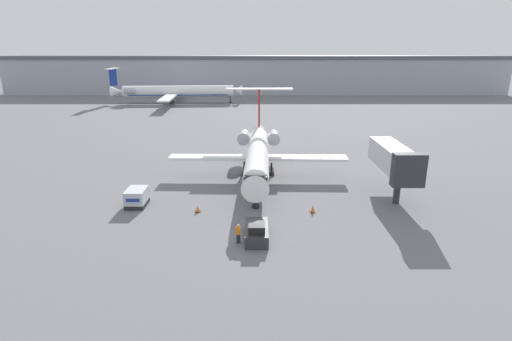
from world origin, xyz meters
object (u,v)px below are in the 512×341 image
object	(u,v)px
worker_near_tug	(239,233)
traffic_cone_right	(314,209)
pushback_tug	(257,232)
luggage_cart	(138,197)
traffic_cone_left	(198,209)
jet_bridge	(395,159)
airplane_parked_far_left	(176,91)
airplane_main	(259,152)

from	to	relation	value
worker_near_tug	traffic_cone_right	bearing A→B (deg)	42.84
pushback_tug	luggage_cart	xyz separation A→B (m)	(-12.74, 7.75, 0.25)
worker_near_tug	traffic_cone_right	xyz separation A→B (m)	(7.33, 6.80, -0.53)
luggage_cart	worker_near_tug	xyz separation A→B (m)	(11.15, -8.58, -0.00)
luggage_cart	worker_near_tug	world-z (taller)	luggage_cart
pushback_tug	traffic_cone_left	distance (m)	8.53
pushback_tug	worker_near_tug	world-z (taller)	pushback_tug
traffic_cone_left	jet_bridge	size ratio (longest dim) A/B	0.07
airplane_parked_far_left	jet_bridge	size ratio (longest dim) A/B	3.76
airplane_main	traffic_cone_left	size ratio (longest dim) A/B	37.42
airplane_main	traffic_cone_right	world-z (taller)	airplane_main
pushback_tug	jet_bridge	world-z (taller)	jet_bridge
traffic_cone_left	traffic_cone_right	distance (m)	11.80
airplane_main	traffic_cone_left	xyz separation A→B (m)	(-6.21, -11.88, -2.95)
worker_near_tug	jet_bridge	size ratio (longest dim) A/B	0.17
airplane_main	luggage_cart	bearing A→B (deg)	-141.80
worker_near_tug	traffic_cone_left	bearing A→B (deg)	123.09
pushback_tug	worker_near_tug	size ratio (longest dim) A/B	2.49
airplane_parked_far_left	worker_near_tug	bearing A→B (deg)	-75.84
airplane_main	worker_near_tug	xyz separation A→B (m)	(-1.75, -18.73, -2.36)
airplane_main	traffic_cone_left	distance (m)	13.73
jet_bridge	worker_near_tug	bearing A→B (deg)	-146.29
airplane_parked_far_left	jet_bridge	distance (m)	89.40
pushback_tug	worker_near_tug	distance (m)	1.81
airplane_main	airplane_parked_far_left	distance (m)	76.61
pushback_tug	jet_bridge	bearing A→B (deg)	34.27
traffic_cone_left	jet_bridge	xyz separation A→B (m)	(21.15, 4.28, 4.10)
worker_near_tug	airplane_main	bearing A→B (deg)	84.68
pushback_tug	luggage_cart	world-z (taller)	luggage_cart
airplane_main	worker_near_tug	world-z (taller)	airplane_main
airplane_main	jet_bridge	distance (m)	16.81
traffic_cone_right	jet_bridge	world-z (taller)	jet_bridge
luggage_cart	airplane_parked_far_left	world-z (taller)	airplane_parked_far_left
traffic_cone_right	pushback_tug	bearing A→B (deg)	-133.97
traffic_cone_left	airplane_parked_far_left	distance (m)	86.46
pushback_tug	traffic_cone_right	size ratio (longest dim) A/B	5.32
luggage_cart	traffic_cone_left	distance (m)	6.94
airplane_main	jet_bridge	size ratio (longest dim) A/B	2.54
luggage_cart	airplane_parked_far_left	size ratio (longest dim) A/B	0.07
pushback_tug	traffic_cone_left	world-z (taller)	pushback_tug
luggage_cart	jet_bridge	distance (m)	28.18
luggage_cart	worker_near_tug	bearing A→B (deg)	-37.58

